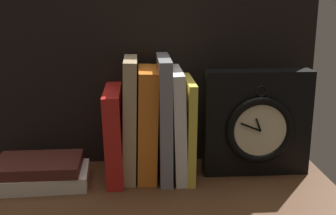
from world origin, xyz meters
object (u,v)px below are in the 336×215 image
Objects in this scene: book_white_catcher at (177,123)px; framed_clock at (257,124)px; book_tan_shortstories at (130,119)px; book_yellow_seinlanguage at (188,128)px; book_stack_side at (43,172)px; book_gray_chess at (164,118)px; book_orange_pandolfini at (147,123)px; book_red_requiem at (115,134)px.

book_white_catcher is 16.59cm from framed_clock.
book_tan_shortstories reaches higher than book_yellow_seinlanguage.
book_yellow_seinlanguage is at bearing 6.58° from book_stack_side.
book_gray_chess reaches higher than book_stack_side.
book_yellow_seinlanguage is at bearing 0.00° from book_tan_shortstories.
framed_clock is at bearing -1.09° from book_orange_pandolfini.
book_orange_pandolfini reaches higher than framed_clock.
book_red_requiem is 29.54cm from framed_clock.
framed_clock reaches higher than book_stack_side.
book_orange_pandolfini is 6.17cm from book_white_catcher.
book_tan_shortstories reaches higher than framed_clock.
book_yellow_seinlanguage is at bearing 0.00° from book_red_requiem.
book_orange_pandolfini is 22.75cm from framed_clock.
book_yellow_seinlanguage is at bearing 0.00° from book_white_catcher.
book_orange_pandolfini reaches higher than book_white_catcher.
book_gray_chess is 3.00cm from book_white_catcher.
book_orange_pandolfini is 1.03× the size of framed_clock.
book_stack_side is at bearing -170.80° from book_orange_pandolfini.
framed_clock is at bearing -0.84° from book_red_requiem.
book_orange_pandolfini is at bearing 9.20° from book_stack_side.
book_orange_pandolfini is at bearing 180.00° from book_yellow_seinlanguage.
book_gray_chess is at bearing 0.00° from book_red_requiem.
book_stack_side is at bearing -172.87° from book_white_catcher.
book_orange_pandolfini reaches higher than book_red_requiem.
book_yellow_seinlanguage is at bearing -0.00° from book_gray_chess.
book_yellow_seinlanguage is (2.28, 0.00, -0.97)cm from book_white_catcher.
framed_clock is (19.29, -0.43, -1.56)cm from book_gray_chess.
framed_clock is (29.49, -0.43, 1.66)cm from book_red_requiem.
book_yellow_seinlanguage is 30.51cm from book_stack_side.
book_white_catcher reaches higher than book_red_requiem.
book_tan_shortstories is 1.34× the size of book_stack_side.
book_tan_shortstories reaches higher than book_stack_side.
book_red_requiem is 7.06cm from book_orange_pandolfini.
book_yellow_seinlanguage reaches higher than book_red_requiem.
book_white_catcher is at bearing -0.00° from book_gray_chess.
book_red_requiem is 15.22cm from book_yellow_seinlanguage.
book_stack_side is at bearing -168.99° from book_tan_shortstories.
book_white_catcher is (6.17, 0.00, -0.15)cm from book_orange_pandolfini.
book_orange_pandolfini is at bearing -180.00° from book_gray_chess.
book_gray_chess is (6.98, 0.00, 0.11)cm from book_tan_shortstories.
book_orange_pandolfini reaches higher than book_stack_side.
book_tan_shortstories is at bearing 180.00° from book_white_catcher.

